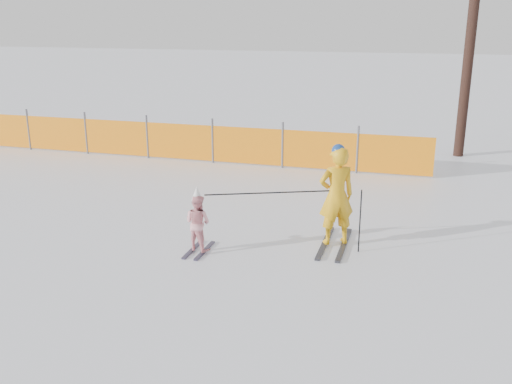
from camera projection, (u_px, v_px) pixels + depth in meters
The scene contains 5 objects.
ground at pixel (248, 256), 9.77m from camera, with size 120.00×120.00×0.00m, color white.
adult at pixel (336, 196), 9.97m from camera, with size 0.77×1.58×1.85m.
child at pixel (198, 222), 9.82m from camera, with size 0.57×0.86×1.18m.
ski_poles at pixel (299, 203), 9.80m from camera, with size 2.59×0.86×1.13m.
safety_fence at pixel (144, 139), 16.42m from camera, with size 15.96×0.06×1.25m.
Camera 1 is at (2.64, -8.62, 3.92)m, focal length 40.00 mm.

